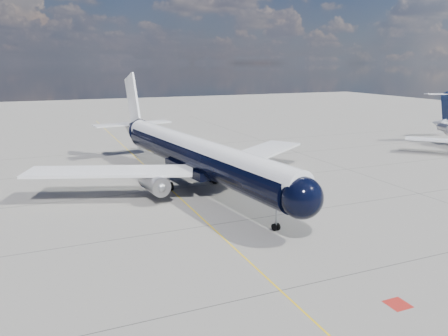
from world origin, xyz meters
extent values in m
plane|color=gray|center=(0.00, 30.00, 0.00)|extent=(320.00, 320.00, 0.00)
cube|color=#E4B90C|center=(0.00, 25.00, 0.00)|extent=(0.16, 160.00, 0.01)
cube|color=maroon|center=(6.80, -10.00, 0.00)|extent=(1.60, 1.60, 0.01)
cylinder|color=black|center=(3.41, 23.77, 4.57)|extent=(9.65, 41.55, 4.14)
sphere|color=black|center=(6.34, 2.19, 4.57)|extent=(4.65, 4.65, 4.14)
cone|color=black|center=(-0.02, 49.12, 5.23)|extent=(5.12, 8.11, 4.14)
cylinder|color=white|center=(3.41, 23.77, 5.61)|extent=(9.04, 43.58, 3.23)
cube|color=black|center=(6.36, 1.98, 5.17)|extent=(2.76, 1.65, 0.60)
cube|color=white|center=(-8.13, 23.85, 3.59)|extent=(21.49, 12.35, 0.35)
cube|color=white|center=(14.52, 26.92, 3.59)|extent=(20.15, 16.62, 0.35)
cube|color=black|center=(3.41, 23.77, 3.05)|extent=(5.99, 11.40, 1.09)
cylinder|color=#A9A9B0|center=(-3.31, 20.66, 2.34)|extent=(3.09, 5.29, 2.44)
cylinder|color=#A9A9B0|center=(10.72, 22.56, 2.34)|extent=(3.09, 5.29, 2.44)
sphere|color=gray|center=(-3.00, 18.40, 2.34)|extent=(1.35, 1.35, 1.20)
sphere|color=gray|center=(11.02, 20.30, 2.34)|extent=(1.35, 1.35, 1.20)
cube|color=white|center=(-3.34, 20.88, 3.16)|extent=(0.70, 3.48, 1.20)
cube|color=white|center=(10.69, 22.78, 3.16)|extent=(0.70, 3.48, 1.20)
cube|color=white|center=(0.05, 48.58, 10.78)|extent=(1.27, 6.89, 9.28)
cube|color=white|center=(-0.02, 49.12, 6.10)|extent=(14.49, 5.35, 0.24)
cylinder|color=gray|center=(5.82, 5.97, 1.36)|extent=(0.22, 0.22, 2.29)
cylinder|color=black|center=(5.61, 5.94, 0.38)|extent=(0.30, 0.78, 0.76)
cylinder|color=black|center=(6.04, 6.00, 0.38)|extent=(0.30, 0.78, 0.76)
cylinder|color=gray|center=(-0.26, 24.92, 1.47)|extent=(0.32, 0.32, 2.07)
cylinder|color=gray|center=(6.65, 25.85, 1.47)|extent=(0.32, 0.32, 2.07)
cylinder|color=black|center=(-0.18, 24.33, 0.60)|extent=(0.65, 1.25, 1.20)
cylinder|color=black|center=(-0.34, 25.51, 0.60)|extent=(0.65, 1.25, 1.20)
cylinder|color=black|center=(6.73, 25.26, 0.60)|extent=(0.65, 1.25, 1.20)
cylinder|color=black|center=(6.57, 26.45, 0.60)|extent=(0.65, 1.25, 1.20)
cone|color=white|center=(66.27, 39.15, 3.79)|extent=(4.47, 6.06, 2.92)
cube|color=white|center=(54.49, 27.66, 2.71)|extent=(11.85, 12.18, 0.24)
cylinder|color=#A9A9B0|center=(62.24, 34.21, 3.79)|extent=(2.63, 3.80, 1.62)
cube|color=white|center=(62.76, 34.04, 3.79)|extent=(1.57, 1.98, 0.19)
cube|color=#091A45|center=(65.76, 37.61, 7.85)|extent=(1.68, 4.40, 6.63)
cube|color=white|center=(65.97, 38.22, 10.45)|extent=(8.90, 4.78, 0.17)
camera|label=1|loc=(-15.81, -31.14, 16.92)|focal=35.00mm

